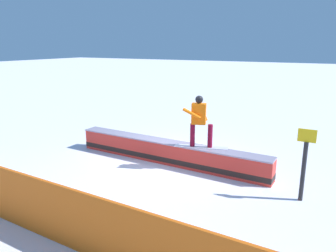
{
  "coord_description": "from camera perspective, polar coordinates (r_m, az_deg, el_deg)",
  "views": [
    {
      "loc": [
        -4.53,
        8.36,
        3.6
      ],
      "look_at": [
        -0.56,
        1.02,
        1.48
      ],
      "focal_mm": 34.56,
      "sensor_mm": 36.0,
      "label": 1
    }
  ],
  "objects": [
    {
      "name": "safety_fence",
      "position": [
        6.58,
        -20.25,
        -13.84
      ],
      "size": [
        9.8,
        0.43,
        1.19
      ],
      "primitive_type": "cube",
      "rotation": [
        0.0,
        0.0,
        -0.04
      ],
      "color": "orange",
      "rests_on": "ground_plane"
    },
    {
      "name": "snowboarder",
      "position": [
        9.23,
        5.57,
        1.15
      ],
      "size": [
        1.56,
        0.7,
        1.51
      ],
      "color": "silver",
      "rests_on": "grind_box"
    },
    {
      "name": "trail_marker",
      "position": [
        8.13,
        22.89,
        -6.02
      ],
      "size": [
        0.4,
        0.1,
        1.74
      ],
      "color": "#262628",
      "rests_on": "ground_plane"
    },
    {
      "name": "ground_plane",
      "position": [
        10.16,
        -0.04,
        -6.47
      ],
      "size": [
        120.0,
        120.0,
        0.0
      ],
      "primitive_type": "plane",
      "color": "white"
    },
    {
      "name": "grind_box",
      "position": [
        10.06,
        -0.04,
        -4.79
      ],
      "size": [
        6.47,
        0.76,
        0.69
      ],
      "color": "red",
      "rests_on": "ground_plane"
    }
  ]
}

